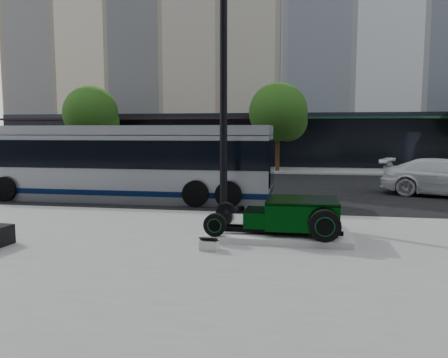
# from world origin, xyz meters

# --- Properties ---
(ground) EXTENTS (120.00, 120.00, 0.00)m
(ground) POSITION_xyz_m (0.00, 0.00, 0.00)
(ground) COLOR black
(ground) RESTS_ON ground
(sidewalk_near) EXTENTS (70.00, 17.00, 0.12)m
(sidewalk_near) POSITION_xyz_m (0.00, -10.50, 0.06)
(sidewalk_near) COLOR gray
(sidewalk_near) RESTS_ON ground
(sidewalk_far) EXTENTS (70.00, 4.00, 0.12)m
(sidewalk_far) POSITION_xyz_m (0.00, 14.00, 0.06)
(sidewalk_far) COLOR gray
(sidewalk_far) RESTS_ON ground
(street_trees) EXTENTS (29.80, 3.80, 5.70)m
(street_trees) POSITION_xyz_m (1.15, 13.07, 3.77)
(street_trees) COLOR black
(street_trees) RESTS_ON sidewalk_far
(display_plinth) EXTENTS (3.40, 1.80, 0.15)m
(display_plinth) POSITION_xyz_m (1.94, -5.08, 0.20)
(display_plinth) COLOR silver
(display_plinth) RESTS_ON sidewalk_near
(hot_rod) EXTENTS (3.22, 2.00, 0.81)m
(hot_rod) POSITION_xyz_m (2.28, -5.08, 0.70)
(hot_rod) COLOR black
(hot_rod) RESTS_ON display_plinth
(info_plaque) EXTENTS (0.42, 0.32, 0.31)m
(info_plaque) POSITION_xyz_m (0.49, -6.52, 0.24)
(info_plaque) COLOR silver
(info_plaque) RESTS_ON sidewalk_near
(lamppost) EXTENTS (0.43, 0.43, 7.78)m
(lamppost) POSITION_xyz_m (0.06, -2.20, 3.72)
(lamppost) COLOR black
(lamppost) RESTS_ON sidewalk_near
(transit_bus) EXTENTS (12.12, 2.88, 2.92)m
(transit_bus) POSITION_xyz_m (-4.62, 0.71, 1.49)
(transit_bus) COLOR #A3A7AD
(transit_bus) RESTS_ON ground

